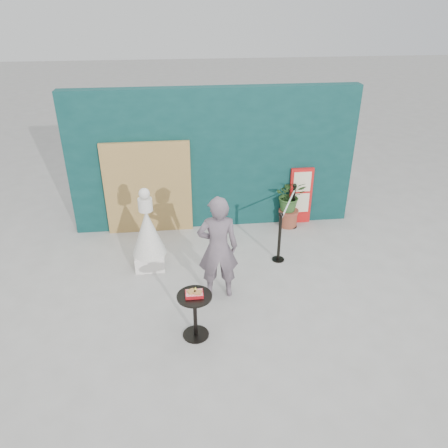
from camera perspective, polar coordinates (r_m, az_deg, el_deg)
ground at (r=7.29m, az=1.09°, el=-11.43°), size 60.00×60.00×0.00m
back_wall at (r=9.30m, az=-1.37°, el=8.39°), size 6.00×0.30×3.00m
bamboo_fence at (r=9.28m, az=-9.89°, el=4.60°), size 1.80×0.08×2.00m
woman at (r=7.16m, az=-0.80°, el=-3.15°), size 0.69×0.46×1.85m
menu_board at (r=9.78m, az=9.97°, el=3.62°), size 0.50×0.07×1.30m
statue at (r=8.16m, az=-9.88°, el=-1.54°), size 0.63×0.63×1.61m
cafe_table at (r=6.58m, az=-3.82°, el=-11.04°), size 0.52×0.52×0.75m
food_basket at (r=6.40m, az=-3.89°, el=-9.02°), size 0.26×0.19×0.11m
planter at (r=9.60m, az=8.56°, el=3.18°), size 0.65×0.56×1.11m
stanchion_barrier at (r=8.99m, az=8.20°, el=0.36°), size 0.84×1.54×1.03m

